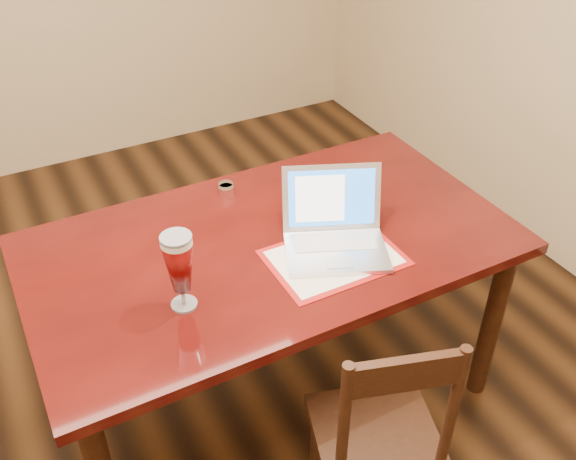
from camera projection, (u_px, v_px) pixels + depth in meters
ground at (180, 431)px, 2.67m from camera, size 5.00×5.00×0.00m
room_shell at (112, 3)px, 1.64m from camera, size 4.51×5.01×2.71m
dining_table at (272, 261)px, 2.41m from camera, size 1.78×1.01×1.11m
dining_chair at (379, 437)px, 2.12m from camera, size 0.51×0.49×0.97m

